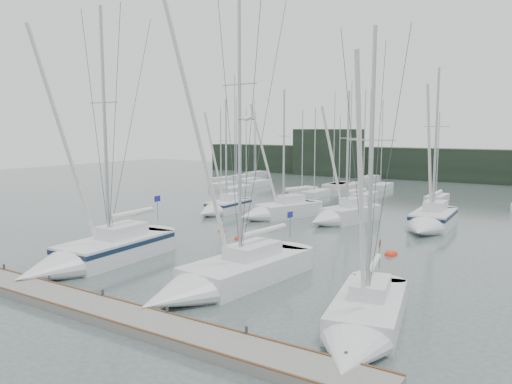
# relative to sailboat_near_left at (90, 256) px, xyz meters

# --- Properties ---
(ground) EXTENTS (160.00, 160.00, 0.00)m
(ground) POSITION_rel_sailboat_near_left_xyz_m (7.61, 0.20, -0.66)
(ground) COLOR #445250
(ground) RESTS_ON ground
(dock) EXTENTS (24.00, 2.00, 0.40)m
(dock) POSITION_rel_sailboat_near_left_xyz_m (7.61, -4.80, -0.46)
(dock) COLOR slate
(dock) RESTS_ON ground
(far_treeline) EXTENTS (90.00, 4.00, 5.00)m
(far_treeline) POSITION_rel_sailboat_near_left_xyz_m (7.61, 62.20, 1.84)
(far_treeline) COLOR black
(far_treeline) RESTS_ON ground
(far_building_left) EXTENTS (12.00, 3.00, 8.00)m
(far_building_left) POSITION_rel_sailboat_near_left_xyz_m (-12.39, 60.20, 3.34)
(far_building_left) COLOR black
(far_building_left) RESTS_ON ground
(mast_forest) EXTENTS (56.56, 26.76, 14.85)m
(mast_forest) POSITION_rel_sailboat_near_left_xyz_m (-1.30, 42.65, -0.18)
(mast_forest) COLOR silver
(mast_forest) RESTS_ON ground
(sailboat_near_left) EXTENTS (3.72, 11.25, 16.24)m
(sailboat_near_left) POSITION_rel_sailboat_near_left_xyz_m (0.00, 0.00, 0.00)
(sailboat_near_left) COLOR silver
(sailboat_near_left) RESTS_ON ground
(sailboat_near_center) EXTENTS (4.39, 11.44, 17.52)m
(sailboat_near_center) POSITION_rel_sailboat_near_left_xyz_m (8.88, 0.48, -0.09)
(sailboat_near_center) COLOR silver
(sailboat_near_center) RESTS_ON ground
(sailboat_near_right) EXTENTS (4.40, 9.37, 12.95)m
(sailboat_near_right) POSITION_rel_sailboat_near_left_xyz_m (17.09, -1.09, -0.16)
(sailboat_near_right) COLOR silver
(sailboat_near_right) RESTS_ON ground
(sailboat_mid_a) EXTENTS (2.46, 7.02, 11.56)m
(sailboat_mid_a) POSITION_rel_sailboat_near_left_xyz_m (-4.57, 19.05, -0.09)
(sailboat_mid_a) COLOR silver
(sailboat_mid_a) RESTS_ON ground
(sailboat_mid_b) EXTENTS (5.40, 8.54, 12.36)m
(sailboat_mid_b) POSITION_rel_sailboat_near_left_xyz_m (0.94, 19.56, -0.06)
(sailboat_mid_b) COLOR silver
(sailboat_mid_b) RESTS_ON ground
(sailboat_mid_c) EXTENTS (4.57, 7.73, 12.05)m
(sailboat_mid_c) POSITION_rel_sailboat_near_left_xyz_m (6.87, 20.52, -0.04)
(sailboat_mid_c) COLOR silver
(sailboat_mid_c) RESTS_ON ground
(sailboat_mid_d) EXTENTS (3.18, 8.63, 13.81)m
(sailboat_mid_d) POSITION_rel_sailboat_near_left_xyz_m (14.12, 21.78, 0.00)
(sailboat_mid_d) COLOR silver
(sailboat_mid_d) RESTS_ON ground
(buoy_a) EXTENTS (0.48, 0.48, 0.48)m
(buoy_a) POSITION_rel_sailboat_near_left_xyz_m (3.08, 10.72, -0.66)
(buoy_a) COLOR red
(buoy_a) RESTS_ON ground
(buoy_b) EXTENTS (0.67, 0.67, 0.67)m
(buoy_b) POSITION_rel_sailboat_near_left_xyz_m (13.99, 12.14, -0.66)
(buoy_b) COLOR red
(buoy_b) RESTS_ON ground
(buoy_c) EXTENTS (0.50, 0.50, 0.50)m
(buoy_c) POSITION_rel_sailboat_near_left_xyz_m (0.44, 12.33, -0.66)
(buoy_c) COLOR red
(buoy_c) RESTS_ON ground
(seagull) EXTENTS (1.04, 0.53, 0.21)m
(seagull) POSITION_rel_sailboat_near_left_xyz_m (10.33, 1.08, 7.88)
(seagull) COLOR white
(seagull) RESTS_ON ground
(buoy_d) EXTENTS (0.54, 0.54, 0.54)m
(buoy_d) POSITION_rel_sailboat_near_left_xyz_m (14.13, 12.51, -0.66)
(buoy_d) COLOR red
(buoy_d) RESTS_ON ground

